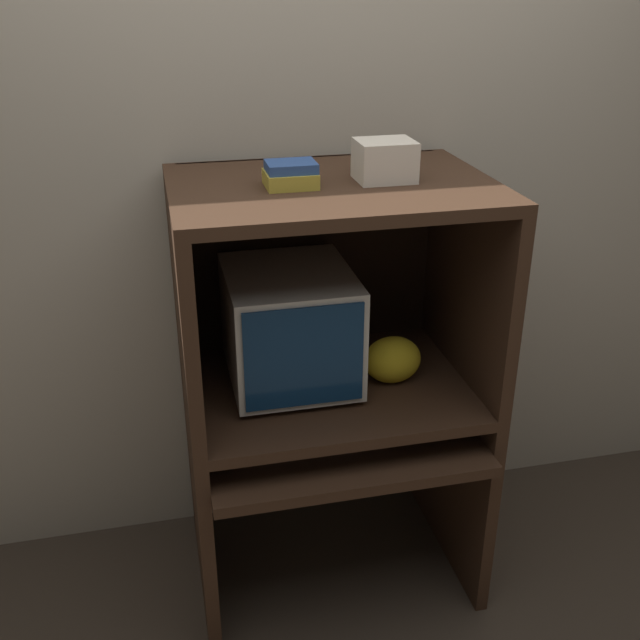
{
  "coord_description": "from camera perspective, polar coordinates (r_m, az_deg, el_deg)",
  "views": [
    {
      "loc": [
        -0.5,
        -1.69,
        1.95
      ],
      "look_at": [
        -0.04,
        0.33,
        0.98
      ],
      "focal_mm": 42.0,
      "sensor_mm": 36.0,
      "label": 1
    }
  ],
  "objects": [
    {
      "name": "ground_plane",
      "position": [
        2.63,
        2.62,
        -22.79
      ],
      "size": [
        12.0,
        12.0,
        0.0
      ],
      "primitive_type": "plane",
      "color": "#3D3328"
    },
    {
      "name": "wall_back",
      "position": [
        2.55,
        -1.2,
        10.38
      ],
      "size": [
        6.0,
        0.06,
        2.6
      ],
      "color": "#B2A893",
      "rests_on": "ground_plane"
    },
    {
      "name": "desk_base",
      "position": [
        2.56,
        1.06,
        -12.1
      ],
      "size": [
        0.93,
        0.72,
        0.63
      ],
      "color": "#382316",
      "rests_on": "ground_plane"
    },
    {
      "name": "desk_monitor_shelf",
      "position": [
        2.42,
        0.85,
        -5.4
      ],
      "size": [
        0.93,
        0.67,
        0.12
      ],
      "color": "#382316",
      "rests_on": "desk_base"
    },
    {
      "name": "hutch_upper",
      "position": [
        2.25,
        0.71,
        5.1
      ],
      "size": [
        0.93,
        0.67,
        0.66
      ],
      "color": "#382316",
      "rests_on": "desk_monitor_shelf"
    },
    {
      "name": "crt_monitor",
      "position": [
        2.34,
        -2.33,
        -0.46
      ],
      "size": [
        0.39,
        0.45,
        0.37
      ],
      "color": "beige",
      "rests_on": "desk_monitor_shelf"
    },
    {
      "name": "keyboard",
      "position": [
        2.32,
        -0.97,
        -9.24
      ],
      "size": [
        0.46,
        0.13,
        0.03
      ],
      "color": "beige",
      "rests_on": "desk_base"
    },
    {
      "name": "mouse",
      "position": [
        2.39,
        6.01,
        -8.09
      ],
      "size": [
        0.07,
        0.05,
        0.03
      ],
      "color": "black",
      "rests_on": "desk_base"
    },
    {
      "name": "snack_bag",
      "position": [
        2.39,
        5.54,
        -3.02
      ],
      "size": [
        0.18,
        0.14,
        0.15
      ],
      "color": "gold",
      "rests_on": "desk_monitor_shelf"
    },
    {
      "name": "book_stack",
      "position": [
        2.1,
        -2.25,
        11.0
      ],
      "size": [
        0.14,
        0.12,
        0.07
      ],
      "color": "gold",
      "rests_on": "hutch_upper"
    },
    {
      "name": "storage_box",
      "position": [
        2.17,
        4.95,
        12.02
      ],
      "size": [
        0.16,
        0.14,
        0.11
      ],
      "color": "beige",
      "rests_on": "hutch_upper"
    }
  ]
}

